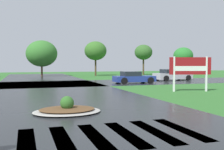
% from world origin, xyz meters
% --- Properties ---
extents(asphalt_roadway, '(9.59, 80.00, 0.01)m').
position_xyz_m(asphalt_roadway, '(0.00, 10.00, 0.00)').
color(asphalt_roadway, '#232628').
rests_on(asphalt_roadway, ground).
extents(asphalt_cross_road, '(90.00, 8.63, 0.01)m').
position_xyz_m(asphalt_cross_road, '(0.00, 24.11, 0.00)').
color(asphalt_cross_road, '#232628').
rests_on(asphalt_cross_road, ground).
extents(crosswalk_stripes, '(4.95, 2.93, 0.01)m').
position_xyz_m(crosswalk_stripes, '(0.00, 4.62, 0.00)').
color(crosswalk_stripes, white).
rests_on(crosswalk_stripes, ground).
extents(estate_billboard, '(2.93, 0.84, 2.49)m').
position_xyz_m(estate_billboard, '(8.93, 13.86, 1.70)').
color(estate_billboard, white).
rests_on(estate_billboard, ground).
extents(median_island, '(2.75, 2.20, 0.68)m').
position_xyz_m(median_island, '(-0.63, 8.41, 0.13)').
color(median_island, '#9E9B93').
rests_on(median_island, ground).
extents(car_dark_suv, '(4.64, 2.30, 1.32)m').
position_xyz_m(car_dark_suv, '(14.22, 25.04, 0.62)').
color(car_dark_suv, '#B7B7BF').
rests_on(car_dark_suv, ground).
extents(car_blue_compact, '(4.10, 2.06, 1.19)m').
position_xyz_m(car_blue_compact, '(8.14, 22.34, 0.56)').
color(car_blue_compact, navy).
rests_on(car_blue_compact, ground).
extents(background_treeline, '(45.69, 5.01, 5.48)m').
position_xyz_m(background_treeline, '(3.80, 39.35, 3.61)').
color(background_treeline, '#4C3823').
rests_on(background_treeline, ground).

